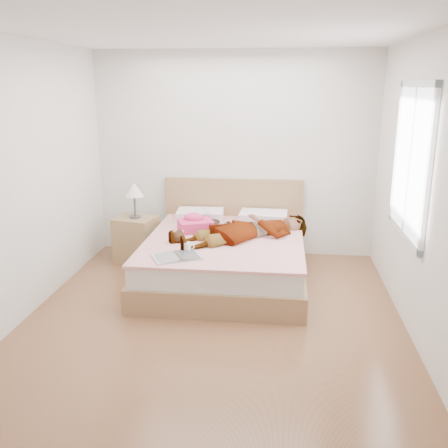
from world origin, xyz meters
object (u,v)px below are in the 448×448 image
(bed, at_px, (226,255))
(coffee_mug, at_px, (187,247))
(phone, at_px, (207,211))
(magazine, at_px, (177,257))
(nightstand, at_px, (136,236))
(towel, at_px, (195,224))
(plush_toy, at_px, (178,236))
(woman, at_px, (245,226))

(bed, xyz_separation_m, coffee_mug, (-0.34, -0.60, 0.28))
(bed, bearing_deg, coffee_mug, -119.24)
(phone, height_order, magazine, phone)
(phone, bearing_deg, bed, -90.40)
(phone, height_order, coffee_mug, phone)
(bed, height_order, magazine, bed)
(phone, xyz_separation_m, nightstand, (-0.90, 0.02, -0.36))
(nightstand, bearing_deg, bed, -19.65)
(bed, relative_size, coffee_mug, 16.36)
(towel, bearing_deg, coffee_mug, -86.39)
(phone, xyz_separation_m, towel, (-0.10, -0.23, -0.10))
(towel, height_order, magazine, towel)
(magazine, xyz_separation_m, coffee_mug, (0.06, 0.21, 0.04))
(bed, bearing_deg, nightstand, 160.35)
(towel, xyz_separation_m, plush_toy, (-0.11, -0.45, -0.02))
(woman, distance_m, magazine, 1.02)
(phone, distance_m, towel, 0.27)
(woman, height_order, towel, woman)
(phone, xyz_separation_m, plush_toy, (-0.22, -0.67, -0.12))
(woman, relative_size, plush_toy, 8.16)
(towel, distance_m, coffee_mug, 0.77)
(towel, height_order, plush_toy, towel)
(bed, distance_m, magazine, 0.93)
(phone, height_order, towel, phone)
(phone, relative_size, towel, 0.21)
(magazine, bearing_deg, towel, 89.33)
(coffee_mug, bearing_deg, magazine, -106.12)
(plush_toy, xyz_separation_m, nightstand, (-0.69, 0.70, -0.24))
(bed, distance_m, towel, 0.53)
(woman, bearing_deg, nightstand, -142.15)
(coffee_mug, relative_size, nightstand, 0.13)
(towel, relative_size, nightstand, 0.47)
(woman, height_order, coffee_mug, woman)
(coffee_mug, bearing_deg, woman, 47.30)
(bed, xyz_separation_m, plush_toy, (-0.50, -0.27, 0.30))
(plush_toy, bearing_deg, bed, 28.82)
(coffee_mug, bearing_deg, plush_toy, 116.39)
(bed, xyz_separation_m, nightstand, (-1.18, 0.42, 0.06))
(bed, height_order, coffee_mug, bed)
(woman, xyz_separation_m, plush_toy, (-0.72, -0.27, -0.06))
(plush_toy, bearing_deg, coffee_mug, -63.61)
(woman, height_order, bed, bed)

